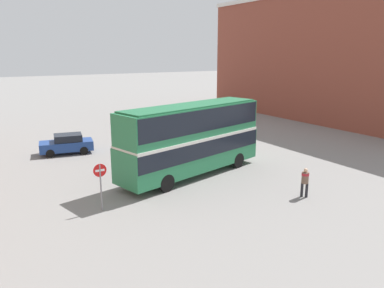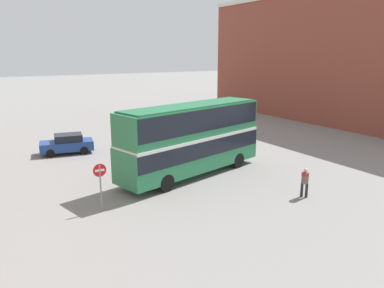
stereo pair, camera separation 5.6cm
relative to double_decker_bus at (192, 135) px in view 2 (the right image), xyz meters
The scene contains 7 objects.
ground_plane 2.81m from the double_decker_bus, 107.11° to the left, with size 240.00×240.00×0.00m, color gray.
building_row_right 28.13m from the double_decker_bus, 21.78° to the left, with size 8.98×35.35×15.06m.
double_decker_bus is the anchor object (origin of this frame).
pedestrian_foreground 7.74m from the double_decker_bus, 63.01° to the right, with size 0.59×0.59×1.72m.
parked_car_kerb_near 16.75m from the double_decker_bus, 54.91° to the left, with size 4.42×2.05×1.60m.
parked_car_kerb_far 11.79m from the double_decker_bus, 120.35° to the left, with size 4.40×2.56×1.59m.
no_entry_sign 7.55m from the double_decker_bus, 160.40° to the right, with size 0.69×0.08×2.53m.
Camera 2 is at (-12.26, -21.21, 8.06)m, focal length 35.00 mm.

